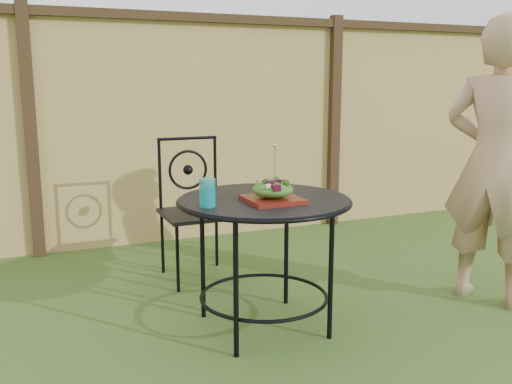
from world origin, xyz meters
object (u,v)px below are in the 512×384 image
at_px(patio_chair, 195,204).
at_px(salad_plate, 273,200).
at_px(patio_table, 264,224).
at_px(diner, 496,163).

bearing_deg(patio_chair, salad_plate, -85.18).
height_order(patio_table, patio_chair, patio_chair).
distance_m(patio_chair, salad_plate, 1.10).
distance_m(patio_table, salad_plate, 0.18).
relative_size(patio_table, salad_plate, 3.42).
height_order(patio_table, diner, diner).
relative_size(patio_table, diner, 0.54).
height_order(patio_chair, salad_plate, patio_chair).
relative_size(patio_chair, salad_plate, 3.52).
bearing_deg(salad_plate, patio_table, 90.92).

